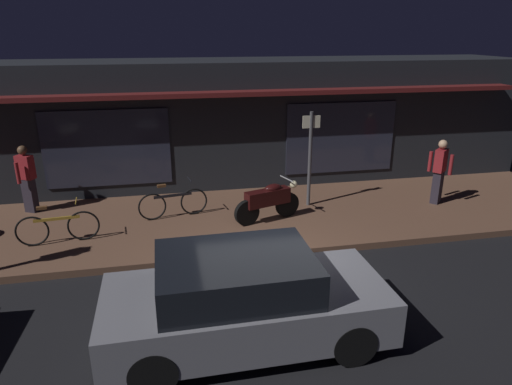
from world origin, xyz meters
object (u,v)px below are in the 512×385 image
object	(u,v)px
bicycle_parked	(173,203)
bicycle_extra	(58,227)
sign_post	(310,153)
person_photographer	(27,178)
parked_car_far	(243,300)
person_bystander	(439,170)
motorcycle	(269,200)

from	to	relation	value
bicycle_parked	bicycle_extra	bearing A→B (deg)	-158.12
bicycle_parked	sign_post	size ratio (longest dim) A/B	0.68
person_photographer	sign_post	distance (m)	6.92
parked_car_far	person_bystander	bearing A→B (deg)	36.83
bicycle_parked	person_photographer	bearing A→B (deg)	162.79
bicycle_parked	parked_car_far	size ratio (longest dim) A/B	0.40
bicycle_parked	person_bystander	bearing A→B (deg)	-3.07
person_bystander	sign_post	size ratio (longest dim) A/B	0.70
person_photographer	parked_car_far	bearing A→B (deg)	-53.39
bicycle_parked	person_bystander	size ratio (longest dim) A/B	0.98
parked_car_far	motorcycle	bearing A→B (deg)	72.14
bicycle_extra	motorcycle	bearing A→B (deg)	4.10
person_photographer	parked_car_far	distance (m)	7.22
person_bystander	parked_car_far	size ratio (longest dim) A/B	0.41
person_photographer	parked_car_far	size ratio (longest dim) A/B	0.41
sign_post	parked_car_far	xyz separation A→B (m)	(-2.54, -4.88, -0.81)
bicycle_extra	parked_car_far	world-z (taller)	parked_car_far
motorcycle	sign_post	bearing A→B (deg)	32.82
person_bystander	motorcycle	bearing A→B (deg)	-176.49
motorcycle	person_photographer	bearing A→B (deg)	163.18
bicycle_parked	parked_car_far	distance (m)	4.81
motorcycle	sign_post	size ratio (longest dim) A/B	0.69
person_photographer	person_bystander	bearing A→B (deg)	-7.98
bicycle_parked	sign_post	xyz separation A→B (m)	(3.41, 0.15, 1.00)
motorcycle	person_bystander	world-z (taller)	person_bystander
bicycle_parked	motorcycle	bearing A→B (deg)	-16.20
bicycle_parked	sign_post	distance (m)	3.56
bicycle_extra	person_bystander	bearing A→B (deg)	3.81
motorcycle	bicycle_parked	xyz separation A→B (m)	(-2.19, 0.64, -0.14)
bicycle_extra	sign_post	size ratio (longest dim) A/B	0.69
bicycle_extra	bicycle_parked	bearing A→B (deg)	21.88
person_bystander	bicycle_parked	bearing A→B (deg)	176.93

